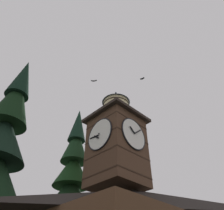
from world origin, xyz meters
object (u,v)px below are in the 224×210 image
Objects in this scene: moon at (36,205)px; flying_bird_low at (94,81)px; pine_tree_behind at (68,209)px; clock_tower at (117,141)px; flying_bird_high at (142,79)px.

flying_bird_low is (10.82, 30.16, 6.20)m from moon.
clock_tower is at bearing 92.37° from pine_tree_behind.
pine_tree_behind is (0.22, -5.34, -4.18)m from clock_tower.
clock_tower reaches higher than moon.
clock_tower is at bearing 71.98° from moon.
moon is 3.67× the size of flying_bird_low.
pine_tree_behind is at bearing -57.59° from flying_bird_high.
moon is (-11.04, -33.95, 3.42)m from clock_tower.
moon is 35.90m from flying_bird_high.
pine_tree_behind reaches higher than clock_tower.
clock_tower is 14.43× the size of flying_bird_low.
flying_bird_high is at bearing 77.89° from moon.
flying_bird_high is (-3.61, 0.70, 9.14)m from clock_tower.
flying_bird_high is at bearing 169.08° from clock_tower.
flying_bird_low reaches higher than moon.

